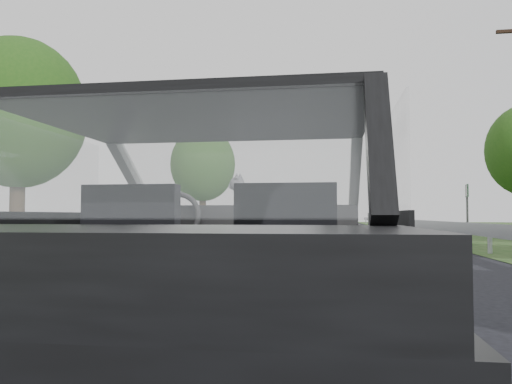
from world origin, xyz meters
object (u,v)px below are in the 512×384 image
(subject_car, at_px, (223,251))
(cat, at_px, (268,195))
(highway_sign, at_px, (467,211))
(other_car, at_px, (317,221))

(subject_car, bearing_deg, cat, 75.16)
(cat, xyz_separation_m, highway_sign, (6.23, 19.08, 0.06))
(cat, distance_m, highway_sign, 20.07)
(cat, bearing_deg, subject_car, -91.05)
(subject_car, distance_m, other_car, 19.15)
(cat, height_order, highway_sign, highway_sign)
(other_car, height_order, highway_sign, highway_sign)
(cat, xyz_separation_m, other_car, (-0.19, 18.48, -0.38))
(subject_car, relative_size, highway_sign, 1.76)
(cat, relative_size, other_car, 0.12)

